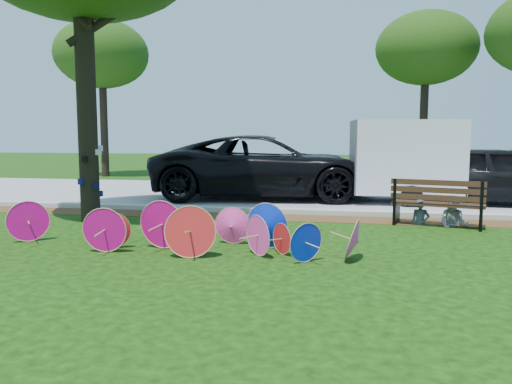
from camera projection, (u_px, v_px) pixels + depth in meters
ground at (201, 263)px, 7.71m from camera, size 90.00×90.00×0.00m
mulch_strip at (254, 217)px, 12.11m from camera, size 90.00×1.00×0.01m
curb at (259, 210)px, 12.79m from camera, size 90.00×0.30×0.12m
street at (280, 194)px, 16.85m from camera, size 90.00×8.00×0.01m
parasol_pile at (186, 229)px, 8.57m from camera, size 6.54×1.78×0.87m
black_van at (266, 167)px, 15.69m from camera, size 7.44×4.13×1.97m
dark_pickup at (501, 175)px, 14.19m from camera, size 5.11×2.36×1.69m
cargo_trailer at (406, 157)px, 14.54m from camera, size 3.15×2.14×2.71m
park_bench at (438, 203)px, 10.86m from camera, size 2.08×1.23×1.02m
person_left at (421, 201)px, 10.97m from camera, size 0.40×0.27×1.09m
person_right at (455, 196)px, 10.83m from camera, size 0.77×0.69×1.32m
bg_trees at (342, 46)px, 21.30m from camera, size 23.14×7.40×7.40m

